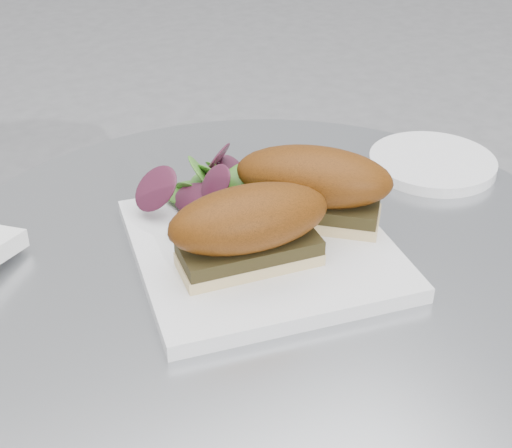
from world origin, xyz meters
The scene contains 6 objects.
table centered at (0.00, 0.00, 0.49)m, with size 0.70×0.70×0.73m.
plate centered at (0.00, 0.02, 0.74)m, with size 0.24×0.24×0.02m, color white.
sandwich_left centered at (-0.03, -0.01, 0.79)m, with size 0.16×0.09×0.08m.
sandwich_right centered at (0.07, 0.03, 0.79)m, with size 0.17×0.16×0.08m.
salad centered at (-0.02, 0.09, 0.77)m, with size 0.13×0.13×0.05m, color #54852B, non-canonical shape.
saucer centered at (0.27, 0.09, 0.74)m, with size 0.15×0.15×0.01m, color white.
Camera 1 is at (-0.27, -0.49, 1.14)m, focal length 50.00 mm.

